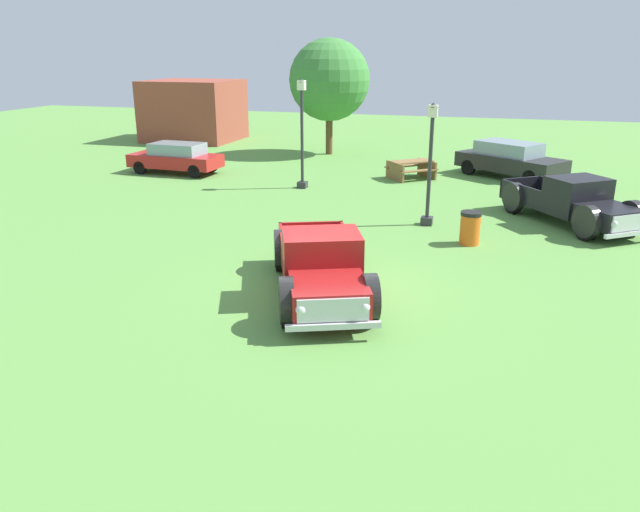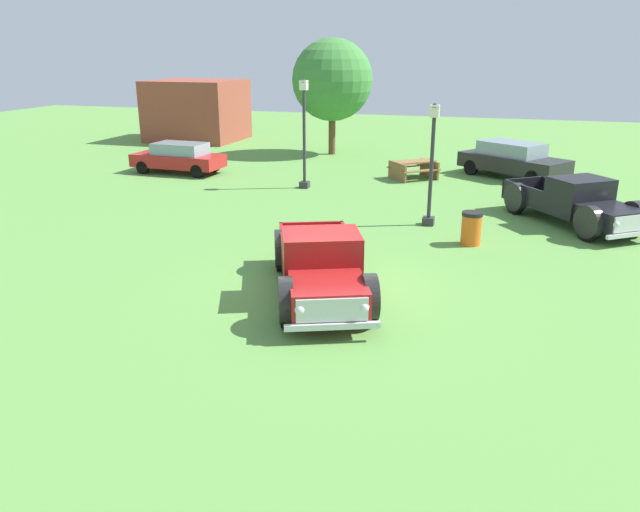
% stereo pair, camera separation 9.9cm
% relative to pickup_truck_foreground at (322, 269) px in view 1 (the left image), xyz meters
% --- Properties ---
extents(ground_plane, '(80.00, 80.00, 0.00)m').
position_rel_pickup_truck_foreground_xyz_m(ground_plane, '(-0.02, 0.51, -0.73)').
color(ground_plane, '#5B9342').
extents(pickup_truck_foreground, '(3.53, 5.30, 1.53)m').
position_rel_pickup_truck_foreground_xyz_m(pickup_truck_foreground, '(0.00, 0.00, 0.00)').
color(pickup_truck_foreground, maroon).
rests_on(pickup_truck_foreground, ground_plane).
extents(pickup_truck_behind_left, '(4.42, 5.05, 1.53)m').
position_rel_pickup_truck_foreground_xyz_m(pickup_truck_behind_left, '(5.94, 8.05, -0.00)').
color(pickup_truck_behind_left, black).
rests_on(pickup_truck_behind_left, ground_plane).
extents(sedan_distant_a, '(4.84, 4.14, 1.53)m').
position_rel_pickup_truck_foreground_xyz_m(sedan_distant_a, '(3.87, 15.52, 0.07)').
color(sedan_distant_a, black).
rests_on(sedan_distant_a, ground_plane).
extents(sedan_distant_b, '(4.12, 1.84, 1.35)m').
position_rel_pickup_truck_foreground_xyz_m(sedan_distant_b, '(-10.41, 12.29, -0.02)').
color(sedan_distant_b, '#B21E1E').
rests_on(sedan_distant_b, ground_plane).
extents(lamp_post_near, '(0.36, 0.36, 4.24)m').
position_rel_pickup_truck_foreground_xyz_m(lamp_post_near, '(-4.05, 10.97, 1.49)').
color(lamp_post_near, '#2D2D33').
rests_on(lamp_post_near, ground_plane).
extents(lamp_post_far, '(0.36, 0.36, 3.78)m').
position_rel_pickup_truck_foreground_xyz_m(lamp_post_far, '(1.45, 6.89, 1.25)').
color(lamp_post_far, '#2D2D33').
rests_on(lamp_post_far, ground_plane).
extents(picnic_table, '(2.33, 2.29, 0.78)m').
position_rel_pickup_truck_foreground_xyz_m(picnic_table, '(-0.15, 14.05, -0.24)').
color(picnic_table, olive).
rests_on(picnic_table, ground_plane).
extents(trash_can, '(0.59, 0.59, 0.95)m').
position_rel_pickup_truck_foreground_xyz_m(trash_can, '(2.87, 5.16, -0.25)').
color(trash_can, orange).
rests_on(trash_can, ground_plane).
extents(oak_tree_east, '(4.15, 4.15, 5.87)m').
position_rel_pickup_truck_foreground_xyz_m(oak_tree_east, '(-5.32, 19.41, 3.06)').
color(oak_tree_east, brown).
rests_on(oak_tree_east, ground_plane).
extents(brick_pavilion, '(5.18, 4.62, 3.54)m').
position_rel_pickup_truck_foreground_xyz_m(brick_pavilion, '(-14.68, 22.26, 1.04)').
color(brick_pavilion, brown).
rests_on(brick_pavilion, ground_plane).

